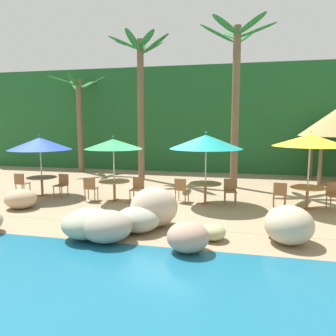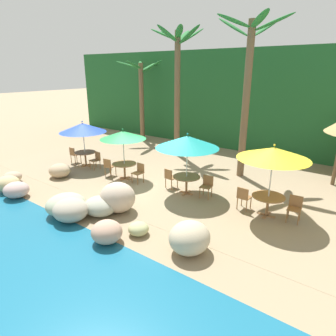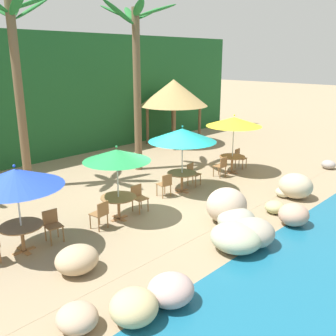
{
  "view_description": "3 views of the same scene",
  "coord_description": "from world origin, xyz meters",
  "px_view_note": "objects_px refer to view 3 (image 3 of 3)",
  "views": [
    {
      "loc": [
        2.75,
        -10.97,
        2.76
      ],
      "look_at": [
        0.2,
        0.08,
        1.25
      ],
      "focal_mm": 35.51,
      "sensor_mm": 36.0,
      "label": 1
    },
    {
      "loc": [
        7.57,
        -9.09,
        4.81
      ],
      "look_at": [
        0.54,
        0.26,
        0.9
      ],
      "focal_mm": 31.61,
      "sensor_mm": 36.0,
      "label": 2
    },
    {
      "loc": [
        -8.56,
        -8.73,
        4.89
      ],
      "look_at": [
        0.32,
        -0.14,
        1.24
      ],
      "focal_mm": 40.66,
      "sensor_mm": 36.0,
      "label": 3
    }
  ],
  "objects_px": {
    "dining_table_blue": "(22,230)",
    "chair_green_seaward": "(138,196)",
    "umbrella_blue": "(15,178)",
    "chair_teal_inland": "(165,184)",
    "dining_table_green": "(119,200)",
    "umbrella_yellow": "(234,122)",
    "chair_blue_seaward": "(52,223)",
    "chair_teal_seaward": "(192,173)",
    "dining_table_yellow": "(232,159)",
    "dining_table_teal": "(182,176)",
    "chair_yellow_seaward": "(239,157)",
    "chair_green_inland": "(101,213)",
    "chair_yellow_inland": "(221,165)",
    "umbrella_teal": "(182,135)",
    "palapa_hut": "(174,93)",
    "umbrella_green": "(117,155)",
    "palm_tree_third": "(136,63)",
    "palm_tree_second": "(16,62)"
  },
  "relations": [
    {
      "from": "umbrella_yellow",
      "to": "palm_tree_second",
      "type": "relative_size",
      "value": 0.37
    },
    {
      "from": "dining_table_yellow",
      "to": "chair_blue_seaward",
      "type": "bearing_deg",
      "value": -179.01
    },
    {
      "from": "palm_tree_third",
      "to": "umbrella_teal",
      "type": "bearing_deg",
      "value": -104.14
    },
    {
      "from": "umbrella_green",
      "to": "umbrella_blue",
      "type": "bearing_deg",
      "value": 176.79
    },
    {
      "from": "umbrella_teal",
      "to": "chair_yellow_seaward",
      "type": "distance_m",
      "value": 4.45
    },
    {
      "from": "dining_table_green",
      "to": "umbrella_green",
      "type": "bearing_deg",
      "value": 90.0
    },
    {
      "from": "chair_green_inland",
      "to": "chair_yellow_inland",
      "type": "relative_size",
      "value": 1.0
    },
    {
      "from": "dining_table_blue",
      "to": "umbrella_teal",
      "type": "height_order",
      "value": "umbrella_teal"
    },
    {
      "from": "dining_table_teal",
      "to": "chair_teal_seaward",
      "type": "relative_size",
      "value": 1.26
    },
    {
      "from": "chair_green_seaward",
      "to": "chair_yellow_seaward",
      "type": "height_order",
      "value": "same"
    },
    {
      "from": "dining_table_blue",
      "to": "chair_green_seaward",
      "type": "distance_m",
      "value": 3.89
    },
    {
      "from": "chair_green_seaward",
      "to": "palm_tree_second",
      "type": "height_order",
      "value": "palm_tree_second"
    },
    {
      "from": "dining_table_blue",
      "to": "dining_table_green",
      "type": "bearing_deg",
      "value": -3.21
    },
    {
      "from": "dining_table_green",
      "to": "dining_table_yellow",
      "type": "distance_m",
      "value": 6.53
    },
    {
      "from": "umbrella_teal",
      "to": "palapa_hut",
      "type": "xyz_separation_m",
      "value": [
        5.65,
        5.75,
        0.75
      ]
    },
    {
      "from": "chair_teal_inland",
      "to": "chair_yellow_inland",
      "type": "xyz_separation_m",
      "value": [
        3.3,
        -0.05,
        0.0
      ]
    },
    {
      "from": "dining_table_yellow",
      "to": "chair_teal_inland",
      "type": "bearing_deg",
      "value": -179.84
    },
    {
      "from": "chair_blue_seaward",
      "to": "chair_green_seaward",
      "type": "distance_m",
      "value": 3.03
    },
    {
      "from": "chair_yellow_inland",
      "to": "palm_tree_second",
      "type": "xyz_separation_m",
      "value": [
        -6.2,
        4.62,
        4.18
      ]
    },
    {
      "from": "chair_blue_seaward",
      "to": "chair_teal_seaward",
      "type": "bearing_deg",
      "value": 2.78
    },
    {
      "from": "dining_table_green",
      "to": "palm_tree_third",
      "type": "distance_m",
      "value": 6.79
    },
    {
      "from": "dining_table_teal",
      "to": "dining_table_yellow",
      "type": "height_order",
      "value": "same"
    },
    {
      "from": "chair_green_seaward",
      "to": "umbrella_yellow",
      "type": "bearing_deg",
      "value": 2.79
    },
    {
      "from": "palm_tree_third",
      "to": "chair_green_inland",
      "type": "bearing_deg",
      "value": -141.82
    },
    {
      "from": "chair_yellow_seaward",
      "to": "palm_tree_second",
      "type": "xyz_separation_m",
      "value": [
        -7.89,
        4.37,
        4.18
      ]
    },
    {
      "from": "chair_teal_seaward",
      "to": "palapa_hut",
      "type": "xyz_separation_m",
      "value": [
        4.82,
        5.55,
        2.39
      ]
    },
    {
      "from": "umbrella_green",
      "to": "dining_table_green",
      "type": "xyz_separation_m",
      "value": [
        0.0,
        -0.0,
        -1.44
      ]
    },
    {
      "from": "umbrella_yellow",
      "to": "palm_tree_second",
      "type": "distance_m",
      "value": 8.75
    },
    {
      "from": "umbrella_green",
      "to": "palm_tree_second",
      "type": "bearing_deg",
      "value": 96.18
    },
    {
      "from": "umbrella_teal",
      "to": "umbrella_yellow",
      "type": "bearing_deg",
      "value": 0.81
    },
    {
      "from": "chair_yellow_seaward",
      "to": "palapa_hut",
      "type": "height_order",
      "value": "palapa_hut"
    },
    {
      "from": "umbrella_blue",
      "to": "chair_teal_seaward",
      "type": "height_order",
      "value": "umbrella_blue"
    },
    {
      "from": "umbrella_blue",
      "to": "chair_teal_inland",
      "type": "distance_m",
      "value": 5.61
    },
    {
      "from": "dining_table_blue",
      "to": "dining_table_green",
      "type": "height_order",
      "value": "same"
    },
    {
      "from": "chair_blue_seaward",
      "to": "dining_table_green",
      "type": "relative_size",
      "value": 0.79
    },
    {
      "from": "chair_blue_seaward",
      "to": "chair_yellow_seaward",
      "type": "bearing_deg",
      "value": 2.03
    },
    {
      "from": "umbrella_yellow",
      "to": "palapa_hut",
      "type": "height_order",
      "value": "palapa_hut"
    },
    {
      "from": "chair_blue_seaward",
      "to": "chair_yellow_seaward",
      "type": "height_order",
      "value": "same"
    },
    {
      "from": "umbrella_blue",
      "to": "palm_tree_second",
      "type": "bearing_deg",
      "value": 62.01
    },
    {
      "from": "umbrella_blue",
      "to": "umbrella_green",
      "type": "relative_size",
      "value": 1.0
    },
    {
      "from": "umbrella_teal",
      "to": "umbrella_blue",
      "type": "bearing_deg",
      "value": -179.05
    },
    {
      "from": "chair_yellow_seaward",
      "to": "dining_table_yellow",
      "type": "bearing_deg",
      "value": -167.39
    },
    {
      "from": "dining_table_yellow",
      "to": "dining_table_teal",
      "type": "bearing_deg",
      "value": -179.19
    },
    {
      "from": "umbrella_green",
      "to": "dining_table_yellow",
      "type": "bearing_deg",
      "value": 2.82
    },
    {
      "from": "umbrella_blue",
      "to": "dining_table_green",
      "type": "height_order",
      "value": "umbrella_blue"
    },
    {
      "from": "chair_yellow_seaward",
      "to": "palm_tree_third",
      "type": "height_order",
      "value": "palm_tree_third"
    },
    {
      "from": "chair_teal_seaward",
      "to": "palm_tree_second",
      "type": "xyz_separation_m",
      "value": [
        -4.59,
        4.41,
        4.18
      ]
    },
    {
      "from": "chair_blue_seaward",
      "to": "dining_table_green",
      "type": "distance_m",
      "value": 2.19
    },
    {
      "from": "umbrella_blue",
      "to": "umbrella_yellow",
      "type": "height_order",
      "value": "umbrella_yellow"
    },
    {
      "from": "umbrella_yellow",
      "to": "dining_table_green",
      "type": "bearing_deg",
      "value": -177.18
    }
  ]
}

